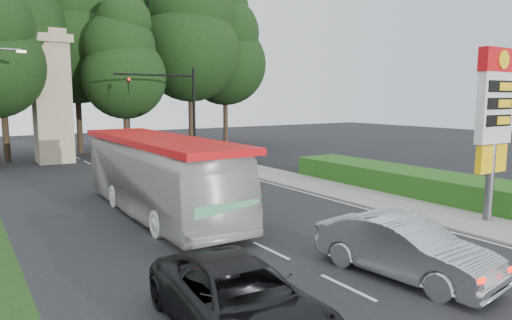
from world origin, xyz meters
TOP-DOWN VIEW (x-y plane):
  - ground at (0.00, 0.00)m, footprint 120.00×120.00m
  - road_surface at (0.00, 12.00)m, footprint 14.00×80.00m
  - sidewalk_right at (8.50, 12.00)m, footprint 3.00×80.00m
  - hedge at (11.50, 8.00)m, footprint 3.00×14.00m
  - gas_station_pylon at (9.20, 1.99)m, footprint 2.10×0.45m
  - traffic_signal_mast at (5.68, 24.00)m, footprint 6.10×0.35m
  - monument at (-2.00, 30.00)m, footprint 3.00×3.00m
  - tree_center_right at (1.00, 35.00)m, footprint 9.24×9.24m
  - tree_east_near at (6.00, 37.00)m, footprint 8.12×8.12m
  - tree_east_mid at (11.00, 33.00)m, footprint 9.52×9.52m
  - tree_far_east at (16.00, 35.00)m, footprint 8.68×8.68m
  - tree_monument_right at (3.50, 29.50)m, footprint 6.72×6.72m
  - transit_bus at (-1.24, 10.51)m, footprint 3.02×12.04m
  - sedan_silver at (1.87, 0.21)m, footprint 2.39×5.29m
  - suv_charcoal at (-3.58, 0.07)m, footprint 2.96×5.67m

SIDE VIEW (x-z plane):
  - ground at x=0.00m, z-range 0.00..0.00m
  - road_surface at x=0.00m, z-range 0.00..0.02m
  - sidewalk_right at x=8.50m, z-range 0.00..0.12m
  - hedge at x=11.50m, z-range 0.00..1.20m
  - suv_charcoal at x=-3.58m, z-range 0.00..1.53m
  - sedan_silver at x=1.87m, z-range 0.00..1.68m
  - transit_bus at x=-1.24m, z-range 0.00..3.34m
  - gas_station_pylon at x=9.20m, z-range 1.02..7.87m
  - traffic_signal_mast at x=5.68m, z-range 1.07..8.27m
  - monument at x=-2.00m, z-range 0.08..10.13m
  - tree_monument_right at x=3.50m, z-range 1.41..14.61m
  - tree_east_near at x=6.00m, z-range 1.71..17.66m
  - tree_far_east at x=16.00m, z-range 1.83..18.88m
  - tree_center_right at x=1.00m, z-range 1.94..20.09m
  - tree_east_mid at x=11.00m, z-range 2.00..20.70m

